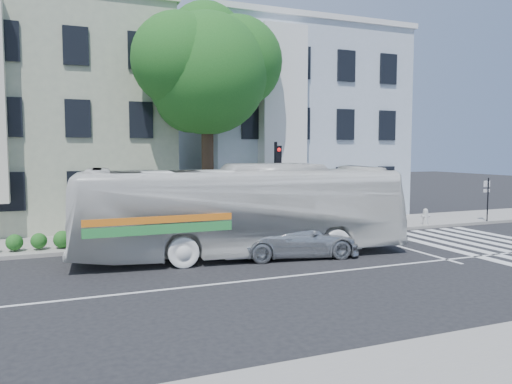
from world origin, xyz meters
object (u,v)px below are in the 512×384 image
traffic_signal (277,175)px  fire_hydrant (425,216)px  bus (242,210)px  sedan (293,238)px

traffic_signal → fire_hydrant: (8.09, -0.88, -2.25)m
bus → traffic_signal: size_ratio=2.85×
traffic_signal → fire_hydrant: bearing=-3.2°
traffic_signal → sedan: bearing=-104.3°
bus → traffic_signal: bearing=-34.0°
bus → sedan: (1.72, -0.86, -1.01)m
traffic_signal → fire_hydrant: size_ratio=5.28×
bus → fire_hydrant: bus is taller
traffic_signal → fire_hydrant: traffic_signal is taller
sedan → fire_hydrant: sedan is taller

